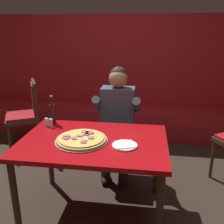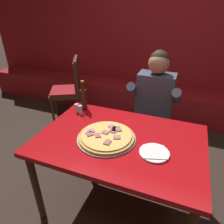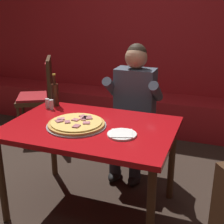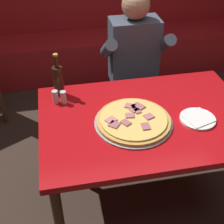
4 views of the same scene
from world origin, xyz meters
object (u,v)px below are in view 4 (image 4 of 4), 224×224
Objects in this scene: pizza at (133,121)px; shaker_black_pepper at (63,98)px; beer_bottle at (58,80)px; main_dining_table at (146,127)px; plate_white_paper at (198,119)px; shaker_oregano at (55,97)px; diner_seated_blue_shirt at (136,64)px.

pizza is 0.47m from shaker_black_pepper.
beer_bottle reaches higher than shaker_black_pepper.
beer_bottle is 0.13m from shaker_black_pepper.
main_dining_table is at bearing -34.33° from beer_bottle.
shaker_oregano is at bearing 157.34° from plate_white_paper.
main_dining_table is 0.59m from shaker_oregano.
beer_bottle is at bearing -148.50° from diner_seated_blue_shirt.
pizza is at bearing -34.36° from shaker_oregano.
shaker_black_pepper is at bearing 143.82° from pizza.
plate_white_paper is 0.88m from shaker_oregano.
shaker_black_pepper is (-0.48, 0.23, 0.12)m from main_dining_table.
diner_seated_blue_shirt is at bearing 35.81° from shaker_oregano.
plate_white_paper is 2.44× the size of shaker_oregano.
pizza is 5.29× the size of shaker_oregano.
shaker_black_pepper is at bearing -79.77° from beer_bottle.
diner_seated_blue_shirt reaches higher than shaker_oregano.
shaker_black_pepper reaches higher than plate_white_paper.
plate_white_paper is (0.38, -0.04, -0.01)m from pizza.
pizza is 0.52m from shaker_oregano.
diner_seated_blue_shirt is (-0.16, 0.80, -0.05)m from plate_white_paper.
shaker_oregano is at bearing -108.96° from beer_bottle.
beer_bottle reaches higher than shaker_oregano.
pizza is at bearing -105.81° from diner_seated_blue_shirt.
main_dining_table is at bearing -25.36° from shaker_oregano.
main_dining_table is at bearing 25.44° from pizza.
plate_white_paper is at bearing -78.57° from diner_seated_blue_shirt.
plate_white_paper is at bearing -22.66° from shaker_oregano.
shaker_black_pepper is (-0.76, 0.32, 0.03)m from plate_white_paper.
main_dining_table is at bearing -26.12° from shaker_black_pepper.
shaker_oregano is at bearing 162.50° from shaker_black_pepper.
main_dining_table is 6.07× the size of plate_white_paper.
beer_bottle is at bearing 71.04° from shaker_oregano.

